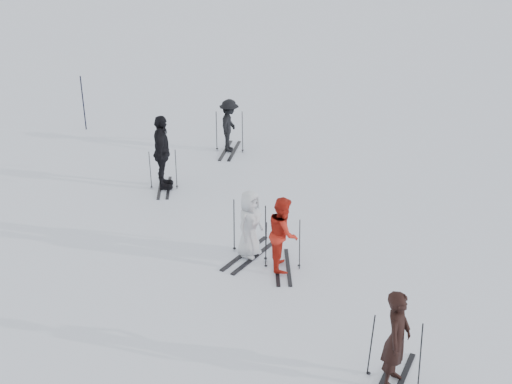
% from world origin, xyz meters
% --- Properties ---
extents(ground, '(120.00, 120.00, 0.00)m').
position_xyz_m(ground, '(0.00, 0.00, 0.00)').
color(ground, silver).
rests_on(ground, ground).
extents(skier_near_dark, '(0.67, 0.73, 1.68)m').
position_xyz_m(skier_near_dark, '(1.64, -4.44, 0.84)').
color(skier_near_dark, black).
rests_on(skier_near_dark, ground).
extents(skier_red, '(0.67, 0.82, 1.59)m').
position_xyz_m(skier_red, '(0.39, -0.72, 0.80)').
color(skier_red, '#B32014').
rests_on(skier_red, ground).
extents(skier_grey, '(0.83, 0.87, 1.51)m').
position_xyz_m(skier_grey, '(-0.25, -0.14, 0.75)').
color(skier_grey, silver).
rests_on(skier_grey, ground).
extents(skier_uphill_left, '(0.53, 1.19, 2.01)m').
position_xyz_m(skier_uphill_left, '(-2.22, 3.71, 1.00)').
color(skier_uphill_left, black).
rests_on(skier_uphill_left, ground).
extents(skier_uphill_far, '(0.85, 1.16, 1.62)m').
position_xyz_m(skier_uphill_far, '(-0.27, 6.36, 0.81)').
color(skier_uphill_far, black).
rests_on(skier_uphill_far, ground).
extents(skis_near_dark, '(1.97, 1.71, 1.28)m').
position_xyz_m(skis_near_dark, '(1.64, -4.44, 0.64)').
color(skis_near_dark, black).
rests_on(skis_near_dark, ground).
extents(skis_red, '(1.63, 0.96, 1.14)m').
position_xyz_m(skis_red, '(0.39, -0.72, 0.57)').
color(skis_red, black).
rests_on(skis_red, ground).
extents(skis_grey, '(2.02, 1.88, 1.32)m').
position_xyz_m(skis_grey, '(-0.25, -0.14, 0.66)').
color(skis_grey, black).
rests_on(skis_grey, ground).
extents(skis_uphill_left, '(1.56, 0.86, 1.12)m').
position_xyz_m(skis_uphill_left, '(-2.22, 3.71, 0.56)').
color(skis_uphill_left, black).
rests_on(skis_uphill_left, ground).
extents(skis_uphill_far, '(2.00, 1.40, 1.33)m').
position_xyz_m(skis_uphill_far, '(-0.27, 6.36, 0.66)').
color(skis_uphill_far, black).
rests_on(skis_uphill_far, ground).
extents(piste_marker, '(0.05, 0.05, 1.84)m').
position_xyz_m(piste_marker, '(-5.01, 8.96, 0.92)').
color(piste_marker, black).
rests_on(piste_marker, ground).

